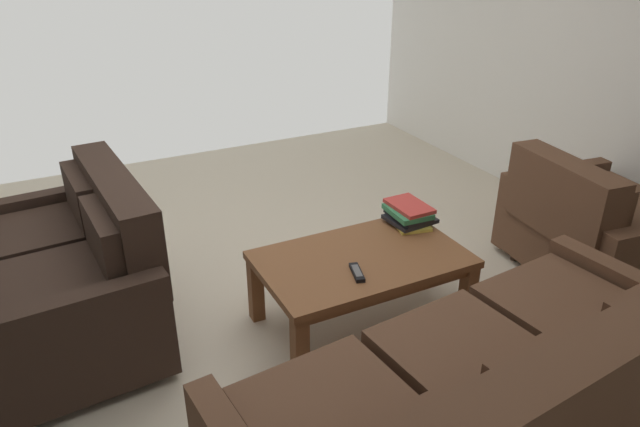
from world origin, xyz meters
The scene contains 7 objects.
ground_plane centered at (0.00, 0.00, 0.00)m, with size 4.93×5.44×0.01m, color beige.
sofa_main centered at (-0.21, 1.37, 0.37)m, with size 1.99×1.03×0.87m.
loveseat_near centered at (1.06, -0.32, 0.36)m, with size 0.93×1.33×0.85m.
coffee_table centered at (-0.31, 0.27, 0.35)m, with size 1.06×0.65×0.41m.
armchair_side centered at (-1.78, 0.47, 0.34)m, with size 0.92×1.03×0.79m.
book_stack centered at (-0.74, 0.06, 0.47)m, with size 0.26×0.30×0.11m.
tv_remote centered at (-0.20, 0.41, 0.42)m, with size 0.09×0.17×0.02m.
Camera 1 is at (1.04, 2.47, 1.93)m, focal length 32.55 mm.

